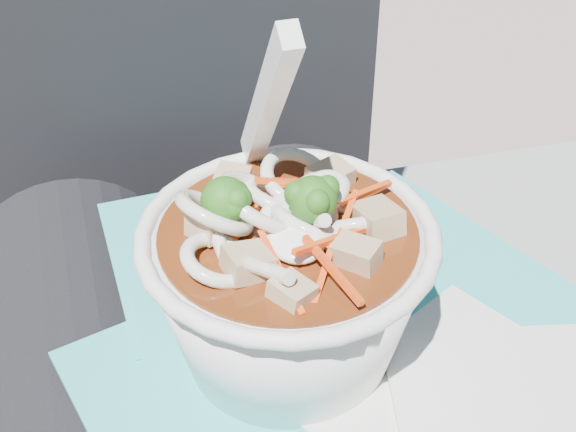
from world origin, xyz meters
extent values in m
cylinder|color=black|center=(0.09, 0.00, 0.51)|extent=(0.16, 0.48, 0.16)
cube|color=#29ABAD|center=(0.01, -0.02, 0.60)|extent=(0.17, 0.18, 0.00)
cube|color=#29ABAD|center=(0.02, -0.01, 0.60)|extent=(0.15, 0.16, 0.00)
cube|color=#29ABAD|center=(0.05, -0.01, 0.60)|extent=(0.17, 0.15, 0.00)
cube|color=#29ABAD|center=(0.05, -0.06, 0.60)|extent=(0.24, 0.23, 0.00)
cube|color=#29ABAD|center=(0.01, -0.02, 0.61)|extent=(0.23, 0.22, 0.00)
cube|color=#29ABAD|center=(0.00, 0.09, 0.61)|extent=(0.13, 0.16, 0.00)
cube|color=#29ABAD|center=(0.10, 0.03, 0.61)|extent=(0.24, 0.24, 0.00)
cube|color=#29ABAD|center=(0.01, 0.00, 0.61)|extent=(0.12, 0.13, 0.00)
cube|color=silver|center=(0.11, -0.08, 0.61)|extent=(0.19, 0.19, 0.00)
cube|color=silver|center=(0.12, -0.08, 0.62)|extent=(0.14, 0.14, 0.00)
torus|color=white|center=(0.03, 0.00, 0.70)|extent=(0.15, 0.15, 0.01)
cylinder|color=#4B1E0A|center=(0.03, 0.00, 0.69)|extent=(0.13, 0.13, 0.01)
torus|color=silver|center=(0.04, 0.00, 0.70)|extent=(0.06, 0.06, 0.03)
torus|color=silver|center=(0.05, 0.01, 0.71)|extent=(0.05, 0.05, 0.03)
torus|color=silver|center=(0.06, -0.01, 0.70)|extent=(0.04, 0.04, 0.03)
torus|color=silver|center=(0.05, -0.01, 0.70)|extent=(0.05, 0.05, 0.03)
torus|color=silver|center=(0.03, 0.02, 0.70)|extent=(0.05, 0.05, 0.03)
torus|color=silver|center=(0.03, 0.00, 0.70)|extent=(0.04, 0.04, 0.03)
torus|color=silver|center=(-0.01, -0.02, 0.70)|extent=(0.05, 0.05, 0.02)
torus|color=silver|center=(0.04, 0.00, 0.70)|extent=(0.04, 0.04, 0.04)
torus|color=silver|center=(-0.01, 0.01, 0.71)|extent=(0.04, 0.05, 0.04)
torus|color=silver|center=(0.04, 0.03, 0.70)|extent=(0.06, 0.05, 0.03)
torus|color=silver|center=(0.02, 0.01, 0.71)|extent=(0.05, 0.06, 0.04)
cylinder|color=silver|center=(0.04, -0.01, 0.70)|extent=(0.01, 0.03, 0.03)
cylinder|color=silver|center=(-0.01, 0.00, 0.70)|extent=(0.01, 0.03, 0.02)
cylinder|color=silver|center=(0.04, -0.01, 0.70)|extent=(0.03, 0.03, 0.02)
cylinder|color=silver|center=(0.01, -0.04, 0.70)|extent=(0.03, 0.01, 0.02)
cylinder|color=silver|center=(0.01, -0.04, 0.70)|extent=(0.02, 0.04, 0.02)
cylinder|color=olive|center=(0.04, -0.01, 0.70)|extent=(0.01, 0.01, 0.01)
sphere|color=#195012|center=(0.04, -0.01, 0.72)|extent=(0.02, 0.02, 0.02)
sphere|color=#195012|center=(0.03, 0.00, 0.72)|extent=(0.01, 0.01, 0.01)
sphere|color=#195012|center=(0.04, -0.01, 0.72)|extent=(0.01, 0.01, 0.01)
sphere|color=#195012|center=(0.03, 0.00, 0.72)|extent=(0.01, 0.01, 0.01)
sphere|color=#195012|center=(0.05, 0.00, 0.72)|extent=(0.01, 0.01, 0.01)
cylinder|color=olive|center=(0.00, 0.01, 0.70)|extent=(0.01, 0.01, 0.01)
sphere|color=#195012|center=(0.00, 0.01, 0.72)|extent=(0.02, 0.02, 0.02)
sphere|color=#195012|center=(0.00, 0.00, 0.72)|extent=(0.01, 0.01, 0.01)
sphere|color=#195012|center=(0.01, 0.00, 0.72)|extent=(0.01, 0.01, 0.01)
sphere|color=#195012|center=(0.00, 0.00, 0.72)|extent=(0.01, 0.01, 0.01)
sphere|color=#195012|center=(0.01, 0.01, 0.72)|extent=(0.01, 0.01, 0.01)
cube|color=#EF4914|center=(0.04, -0.05, 0.71)|extent=(0.02, 0.05, 0.01)
cube|color=#EF4914|center=(0.05, -0.03, 0.71)|extent=(0.05, 0.02, 0.01)
cube|color=#EF4914|center=(0.06, -0.01, 0.70)|extent=(0.02, 0.03, 0.01)
cube|color=#EF4914|center=(0.03, 0.03, 0.70)|extent=(0.04, 0.02, 0.01)
cube|color=#EF4914|center=(0.04, 0.02, 0.71)|extent=(0.04, 0.01, 0.01)
cube|color=#EF4914|center=(0.04, 0.01, 0.70)|extent=(0.04, 0.02, 0.02)
cube|color=#EF4914|center=(0.07, 0.00, 0.71)|extent=(0.04, 0.02, 0.01)
cube|color=#EF4914|center=(0.02, -0.04, 0.70)|extent=(0.01, 0.05, 0.01)
cube|color=#EF4914|center=(0.03, -0.04, 0.70)|extent=(0.02, 0.03, 0.01)
cube|color=#EF4914|center=(0.01, 0.00, 0.70)|extent=(0.03, 0.04, 0.01)
cube|color=#A3815C|center=(0.07, -0.01, 0.70)|extent=(0.02, 0.03, 0.02)
cube|color=#A3815C|center=(0.06, 0.03, 0.70)|extent=(0.03, 0.03, 0.01)
cube|color=#A3815C|center=(0.01, 0.04, 0.70)|extent=(0.02, 0.02, 0.01)
cube|color=#A3815C|center=(-0.01, 0.01, 0.70)|extent=(0.03, 0.03, 0.02)
cube|color=#A3815C|center=(0.00, -0.03, 0.70)|extent=(0.03, 0.02, 0.02)
cube|color=#A3815C|center=(0.02, -0.05, 0.70)|extent=(0.02, 0.02, 0.01)
cube|color=#A3815C|center=(0.05, -0.04, 0.70)|extent=(0.03, 0.03, 0.01)
ellipsoid|color=white|center=(0.03, -0.01, 0.70)|extent=(0.03, 0.04, 0.01)
cube|color=white|center=(0.03, 0.03, 0.75)|extent=(0.01, 0.09, 0.11)
camera|label=1|loc=(-0.06, -0.30, 0.95)|focal=50.00mm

